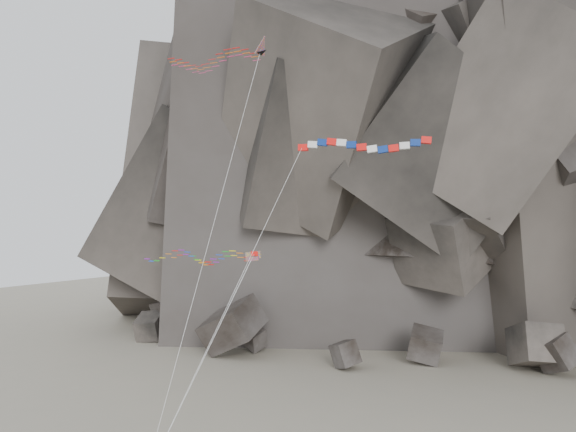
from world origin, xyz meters
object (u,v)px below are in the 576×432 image
at_px(banner_kite, 362,146).
at_px(parafoil_kite, 193,256).
at_px(pennant_kite, 235,292).
at_px(delta_kite, 209,60).

relative_size(banner_kite, parafoil_kite, 1.62).
height_order(banner_kite, pennant_kite, banner_kite).
bearing_deg(banner_kite, delta_kite, 172.45).
bearing_deg(parafoil_kite, pennant_kite, -44.14).
relative_size(delta_kite, pennant_kite, 2.23).
height_order(delta_kite, banner_kite, delta_kite).
bearing_deg(parafoil_kite, banner_kite, -2.99).
bearing_deg(delta_kite, banner_kite, 5.62).
height_order(delta_kite, parafoil_kite, delta_kite).
bearing_deg(pennant_kite, delta_kite, 125.57).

